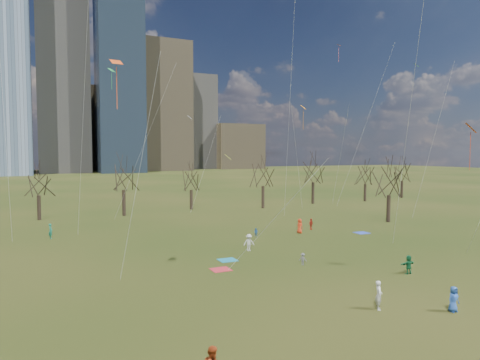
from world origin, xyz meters
name	(u,v)px	position (x,y,z in m)	size (l,w,h in m)	color
ground	(304,278)	(0.00, 0.00, 0.00)	(500.00, 500.00, 0.00)	black
downtown_skyline	(74,97)	(-2.43, 210.64, 39.01)	(212.50, 78.00, 118.00)	slate
bare_tree_row	(172,177)	(-0.09, 37.22, 6.12)	(113.04, 29.80, 9.50)	black
blanket_teal	(228,260)	(-3.29, 7.60, 0.01)	(1.60, 1.50, 0.03)	teal
blanket_navy	(362,233)	(16.91, 12.98, 0.01)	(1.60, 1.50, 0.03)	blue
blanket_crimson	(221,270)	(-5.06, 4.91, 0.01)	(1.60, 1.50, 0.03)	red
person_0	(454,299)	(4.31, -9.91, 0.79)	(0.78, 0.50, 1.59)	#2A57B6
person_1	(379,295)	(0.42, -7.67, 0.91)	(0.66, 0.44, 1.82)	silver
person_3	(303,259)	(2.00, 3.28, 0.53)	(0.69, 0.40, 1.06)	slate
person_5	(409,265)	(8.25, -2.61, 0.76)	(1.42, 0.45, 1.53)	#17693C
person_8	(256,232)	(4.17, 16.52, 0.49)	(0.48, 0.37, 0.98)	#2964B2
person_9	(249,243)	(0.12, 10.14, 0.85)	(1.09, 0.63, 1.69)	silver
person_10	(311,224)	(12.61, 17.59, 0.71)	(0.83, 0.35, 1.42)	red
person_12	(300,226)	(9.90, 16.04, 0.89)	(0.87, 0.56, 1.77)	#FF421C
person_13	(51,231)	(-17.74, 25.25, 0.86)	(0.63, 0.41, 1.73)	#1B7D61
kites_airborne	(259,120)	(3.19, 13.92, 13.34)	(61.67, 41.99, 31.11)	#F85114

